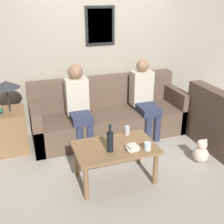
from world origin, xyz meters
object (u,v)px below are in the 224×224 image
at_px(coffee_table, 115,151).
at_px(person_left, 78,103).
at_px(person_right, 144,96).
at_px(couch_main, 108,116).
at_px(wine_bottle, 110,141).
at_px(teddy_bear, 201,152).
at_px(drinking_glass, 148,146).

xyz_separation_m(coffee_table, person_left, (-0.19, 1.09, 0.25)).
xyz_separation_m(coffee_table, person_right, (0.89, 1.08, 0.23)).
bearing_deg(person_right, couch_main, 164.80).
distance_m(wine_bottle, person_right, 1.53).
bearing_deg(couch_main, person_right, -15.20).
bearing_deg(teddy_bear, couch_main, 126.83).
bearing_deg(drinking_glass, wine_bottle, 164.31).
bearing_deg(person_left, teddy_bear, -37.25).
xyz_separation_m(couch_main, person_left, (-0.52, -0.14, 0.35)).
relative_size(coffee_table, teddy_bear, 2.85).
bearing_deg(wine_bottle, couch_main, 72.29).
xyz_separation_m(person_left, teddy_bear, (1.45, -1.11, -0.51)).
bearing_deg(drinking_glass, person_left, 111.93).
relative_size(couch_main, drinking_glass, 26.29).
xyz_separation_m(person_right, teddy_bear, (0.37, -1.09, -0.49)).
relative_size(drinking_glass, person_left, 0.08).
distance_m(person_left, teddy_bear, 1.90).
bearing_deg(wine_bottle, drinking_glass, -15.69).
height_order(couch_main, teddy_bear, couch_main).
height_order(drinking_glass, person_left, person_left).
distance_m(couch_main, teddy_bear, 1.57).
bearing_deg(person_left, couch_main, 15.01).
xyz_separation_m(drinking_glass, teddy_bear, (0.93, 0.20, -0.38)).
relative_size(wine_bottle, drinking_glass, 3.59).
distance_m(wine_bottle, teddy_bear, 1.43).
distance_m(person_right, teddy_bear, 1.26).
bearing_deg(teddy_bear, person_right, 108.84).
height_order(coffee_table, person_left, person_left).
distance_m(couch_main, wine_bottle, 1.42).
relative_size(wine_bottle, person_left, 0.28).
xyz_separation_m(coffee_table, drinking_glass, (0.33, -0.21, 0.12)).
bearing_deg(person_right, wine_bottle, -130.01).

